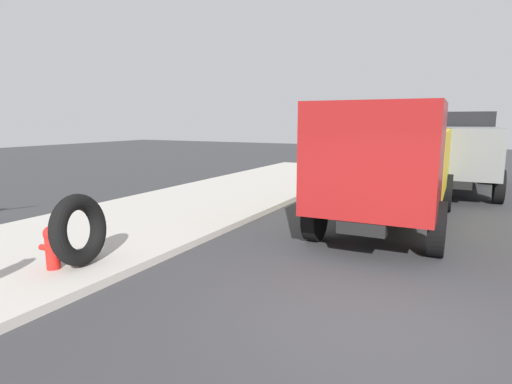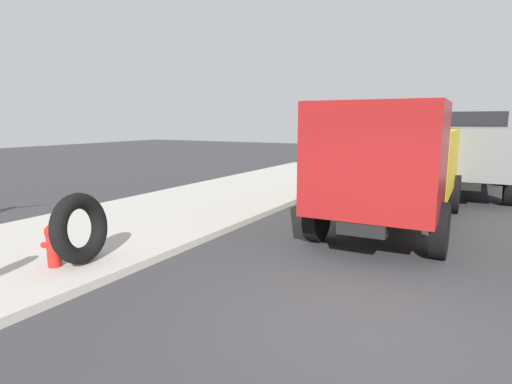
{
  "view_description": "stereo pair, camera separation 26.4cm",
  "coord_description": "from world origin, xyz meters",
  "px_view_note": "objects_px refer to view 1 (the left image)",
  "views": [
    {
      "loc": [
        -5.3,
        -1.05,
        2.64
      ],
      "look_at": [
        1.73,
        2.56,
        1.29
      ],
      "focal_mm": 29.36,
      "sensor_mm": 36.0,
      "label": 1
    },
    {
      "loc": [
        -5.17,
        -1.28,
        2.64
      ],
      "look_at": [
        1.73,
        2.56,
        1.29
      ],
      "focal_mm": 29.36,
      "sensor_mm": 36.0,
      "label": 2
    }
  ],
  "objects_px": {
    "dump_truck_gray": "(459,148)",
    "loose_tire": "(79,230)",
    "dump_truck_yellow": "(391,162)",
    "fire_hydrant": "(52,246)"
  },
  "relations": [
    {
      "from": "dump_truck_gray",
      "to": "dump_truck_yellow",
      "type": "bearing_deg",
      "value": 169.34
    },
    {
      "from": "loose_tire",
      "to": "dump_truck_yellow",
      "type": "distance_m",
      "value": 7.31
    },
    {
      "from": "dump_truck_yellow",
      "to": "loose_tire",
      "type": "bearing_deg",
      "value": 145.23
    },
    {
      "from": "loose_tire",
      "to": "dump_truck_yellow",
      "type": "height_order",
      "value": "dump_truck_yellow"
    },
    {
      "from": "fire_hydrant",
      "to": "loose_tire",
      "type": "height_order",
      "value": "loose_tire"
    },
    {
      "from": "loose_tire",
      "to": "dump_truck_yellow",
      "type": "relative_size",
      "value": 0.18
    },
    {
      "from": "loose_tire",
      "to": "dump_truck_yellow",
      "type": "xyz_separation_m",
      "value": [
        5.97,
        -4.14,
        0.82
      ]
    },
    {
      "from": "dump_truck_yellow",
      "to": "dump_truck_gray",
      "type": "bearing_deg",
      "value": -10.66
    },
    {
      "from": "fire_hydrant",
      "to": "dump_truck_yellow",
      "type": "height_order",
      "value": "dump_truck_yellow"
    },
    {
      "from": "dump_truck_gray",
      "to": "loose_tire",
      "type": "bearing_deg",
      "value": 157.19
    }
  ]
}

